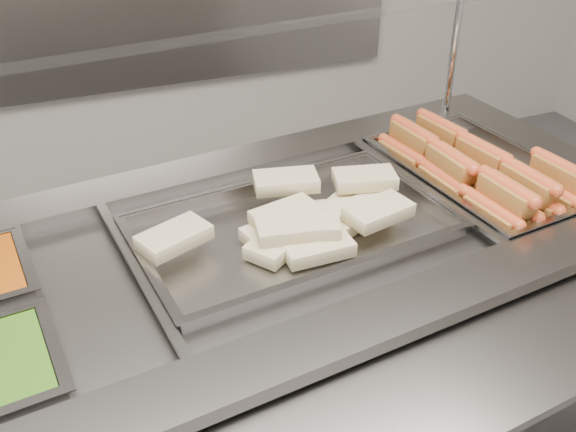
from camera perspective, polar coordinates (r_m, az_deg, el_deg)
name	(u,v)px	position (r m, az deg, el deg)	size (l,w,h in m)	color
steam_counter	(271,374)	(1.82, -1.51, -13.90)	(2.08, 1.10, 0.95)	slate
tray_rail	(407,403)	(1.20, 10.54, -16.02)	(1.92, 0.60, 0.06)	slate
sneeze_guard	(220,42)	(1.54, -6.06, 15.13)	(1.77, 0.51, 0.47)	silver
pan_hotdogs	(478,181)	(1.88, 16.57, 2.97)	(0.42, 0.62, 0.11)	gray
pan_wraps	(292,233)	(1.55, 0.34, -1.52)	(0.76, 0.50, 0.07)	gray
hotdogs_in_buns	(475,169)	(1.83, 16.28, 4.06)	(0.35, 0.57, 0.12)	#8D5E1D
tortilla_wraps	(314,217)	(1.54, 2.35, -0.06)	(0.70, 0.32, 0.10)	#D0BA8B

